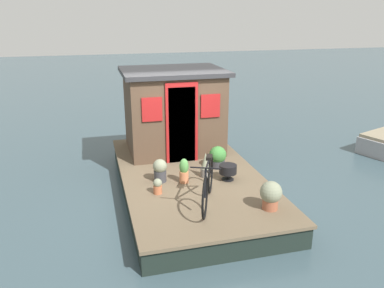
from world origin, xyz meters
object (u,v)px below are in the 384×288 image
Objects in this scene: potted_plant_lavender at (218,157)px; potted_plant_geranium at (184,171)px; houseboat_cabin at (174,110)px; potted_plant_thyme at (160,170)px; potted_plant_ivy at (205,165)px; potted_plant_mint at (158,186)px; bicycle at (208,183)px; potted_plant_succulent at (271,194)px; charcoal_grill at (228,170)px.

potted_plant_geranium is (-0.60, 0.90, 0.01)m from potted_plant_lavender.
houseboat_cabin is 2.07m from potted_plant_thyme.
potted_plant_ivy is 1.22m from potted_plant_mint.
bicycle reaches higher than potted_plant_ivy.
bicycle is at bearing 65.08° from potted_plant_succulent.
bicycle is at bearing 141.99° from charcoal_grill.
potted_plant_geranium is at bearing 83.36° from charcoal_grill.
houseboat_cabin reaches higher than bicycle.
potted_plant_lavender is 1.08m from potted_plant_geranium.
potted_plant_geranium is (-0.18, -0.45, 0.01)m from potted_plant_thyme.
bicycle is 4.44× the size of charcoal_grill.
potted_plant_ivy is at bearing -171.80° from houseboat_cabin.
potted_plant_thyme is 0.98× the size of potted_plant_lavender.
potted_plant_succulent is (-1.62, -0.67, 0.02)m from potted_plant_ivy.
potted_plant_thyme is 0.92× the size of potted_plant_succulent.
potted_plant_ivy reaches higher than potted_plant_thyme.
potted_plant_succulent is at bearing -114.92° from bicycle.
potted_plant_geranium is at bearing -58.87° from potted_plant_mint.
houseboat_cabin is at bearing -19.42° from potted_plant_mint.
bicycle is 1.75m from potted_plant_lavender.
bicycle is at bearing 155.84° from potted_plant_lavender.
potted_plant_geranium is at bearing 123.53° from potted_plant_lavender.
houseboat_cabin is 8.03× the size of potted_plant_mint.
houseboat_cabin reaches higher than potted_plant_succulent.
potted_plant_lavender is at bearing 7.48° from potted_plant_succulent.
potted_plant_mint is at bearing 116.09° from potted_plant_ivy.
bicycle is 1.09m from potted_plant_succulent.
bicycle is 3.30× the size of potted_plant_lavender.
potted_plant_geranium is (0.36, -0.59, 0.10)m from potted_plant_mint.
potted_plant_thyme is 0.48m from potted_plant_geranium.
potted_plant_thyme is at bearing 89.98° from potted_plant_ivy.
potted_plant_mint is (-2.34, 0.83, -0.84)m from houseboat_cabin.
potted_plant_ivy is at bearing 22.51° from potted_plant_succulent.
potted_plant_mint is at bearing 122.60° from potted_plant_lavender.
potted_plant_lavender is (-1.39, -0.67, -0.75)m from houseboat_cabin.
potted_plant_geranium is at bearing 38.87° from potted_plant_succulent.
bicycle is (-2.98, 0.05, -0.60)m from houseboat_cabin.
charcoal_grill is (-0.70, 0.02, -0.02)m from potted_plant_lavender.
potted_plant_mint is 0.62× the size of potted_plant_lavender.
potted_plant_succulent is at bearing -135.17° from potted_plant_thyme.
potted_plant_succulent is 1.38m from charcoal_grill.
potted_plant_succulent is at bearing -172.52° from potted_plant_lavender.
charcoal_grill is (0.26, -1.48, 0.07)m from potted_plant_mint.
charcoal_grill is at bearing 11.98° from potted_plant_succulent.
potted_plant_succulent is at bearing -141.13° from potted_plant_geranium.
potted_plant_succulent is (-1.09, -1.76, 0.12)m from potted_plant_mint.
houseboat_cabin reaches higher than potted_plant_thyme.
potted_plant_lavender is (0.42, -1.35, -0.00)m from potted_plant_thyme.
potted_plant_thyme is 0.93× the size of potted_plant_geranium.
houseboat_cabin is 4.69× the size of potted_plant_succulent.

